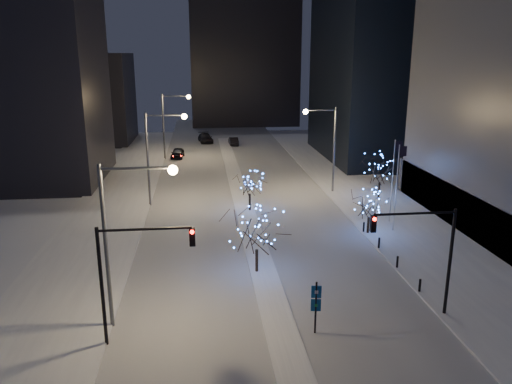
{
  "coord_description": "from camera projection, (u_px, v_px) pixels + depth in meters",
  "views": [
    {
      "loc": [
        -4.4,
        -25.63,
        15.83
      ],
      "look_at": [
        -0.03,
        13.19,
        5.0
      ],
      "focal_mm": 35.0,
      "sensor_mm": 36.0,
      "label": 1
    }
  ],
  "objects": [
    {
      "name": "filler_west_far",
      "position": [
        81.0,
        98.0,
        91.34
      ],
      "size": [
        18.0,
        16.0,
        16.0
      ],
      "primitive_type": "cube",
      "color": "black",
      "rests_on": "ground"
    },
    {
      "name": "holiday_tree_plaza_far",
      "position": [
        381.0,
        168.0,
        55.49
      ],
      "size": [
        4.51,
        4.51,
        5.48
      ],
      "color": "black",
      "rests_on": "east_sidewalk"
    },
    {
      "name": "east_sidewalk",
      "position": [
        397.0,
        217.0,
        49.99
      ],
      "size": [
        10.0,
        90.0,
        0.15
      ],
      "primitive_type": "cube",
      "color": "white",
      "rests_on": "ground"
    },
    {
      "name": "holiday_tree_plaza_near",
      "position": [
        370.0,
        204.0,
        44.65
      ],
      "size": [
        4.32,
        4.32,
        4.22
      ],
      "color": "black",
      "rests_on": "east_sidewalk"
    },
    {
      "name": "road",
      "position": [
        237.0,
        184.0,
        62.76
      ],
      "size": [
        20.0,
        130.0,
        0.02
      ],
      "primitive_type": "cube",
      "color": "#B3B8C2",
      "rests_on": "ground"
    },
    {
      "name": "bollards",
      "position": [
        388.0,
        252.0,
        39.76
      ],
      "size": [
        0.16,
        12.16,
        0.9
      ],
      "color": "black",
      "rests_on": "east_sidewalk"
    },
    {
      "name": "street_lamp_w_near",
      "position": [
        123.0,
        223.0,
        28.46
      ],
      "size": [
        4.4,
        0.56,
        10.0
      ],
      "color": "#595E66",
      "rests_on": "ground"
    },
    {
      "name": "traffic_signal_east",
      "position": [
        427.0,
        245.0,
        29.89
      ],
      "size": [
        5.26,
        0.43,
        7.0
      ],
      "color": "black",
      "rests_on": "ground"
    },
    {
      "name": "car_far",
      "position": [
        205.0,
        138.0,
        92.26
      ],
      "size": [
        3.02,
        5.88,
        1.63
      ],
      "primitive_type": "imported",
      "rotation": [
        0.0,
        0.0,
        0.13
      ],
      "color": "black",
      "rests_on": "ground"
    },
    {
      "name": "west_sidewalk",
      "position": [
        100.0,
        228.0,
        46.87
      ],
      "size": [
        8.0,
        90.0,
        0.15
      ],
      "primitive_type": "cube",
      "color": "white",
      "rests_on": "ground"
    },
    {
      "name": "ground",
      "position": [
        282.0,
        334.0,
        29.24
      ],
      "size": [
        160.0,
        160.0,
        0.0
      ],
      "primitive_type": "plane",
      "color": "silver",
      "rests_on": "ground"
    },
    {
      "name": "car_mid",
      "position": [
        233.0,
        141.0,
        89.68
      ],
      "size": [
        1.68,
        4.38,
        1.43
      ],
      "primitive_type": "imported",
      "rotation": [
        0.0,
        0.0,
        3.18
      ],
      "color": "black",
      "rests_on": "ground"
    },
    {
      "name": "traffic_signal_west",
      "position": [
        129.0,
        265.0,
        27.06
      ],
      "size": [
        5.26,
        0.43,
        7.0
      ],
      "color": "black",
      "rests_on": "ground"
    },
    {
      "name": "horizon_block",
      "position": [
        243.0,
        30.0,
        112.38
      ],
      "size": [
        24.0,
        14.0,
        42.0
      ],
      "primitive_type": "cube",
      "color": "black",
      "rests_on": "ground"
    },
    {
      "name": "median",
      "position": [
        240.0,
        194.0,
        57.95
      ],
      "size": [
        2.0,
        80.0,
        0.15
      ],
      "primitive_type": "cube",
      "color": "white",
      "rests_on": "ground"
    },
    {
      "name": "holiday_tree_median_far",
      "position": [
        250.0,
        183.0,
        51.2
      ],
      "size": [
        3.25,
        3.25,
        4.33
      ],
      "color": "black",
      "rests_on": "median"
    },
    {
      "name": "holiday_tree_median_near",
      "position": [
        257.0,
        230.0,
        36.45
      ],
      "size": [
        4.14,
        4.14,
        5.09
      ],
      "color": "black",
      "rests_on": "median"
    },
    {
      "name": "street_lamp_east",
      "position": [
        327.0,
        139.0,
        57.34
      ],
      "size": [
        3.9,
        0.56,
        10.0
      ],
      "color": "#595E66",
      "rests_on": "ground"
    },
    {
      "name": "street_lamp_w_far",
      "position": [
        170.0,
        117.0,
        76.34
      ],
      "size": [
        4.4,
        0.56,
        10.0
      ],
      "color": "#595E66",
      "rests_on": "ground"
    },
    {
      "name": "flagpoles",
      "position": [
        395.0,
        178.0,
        45.92
      ],
      "size": [
        1.35,
        2.6,
        8.0
      ],
      "color": "silver",
      "rests_on": "east_sidewalk"
    },
    {
      "name": "wayfinding_sign",
      "position": [
        316.0,
        302.0,
        28.77
      ],
      "size": [
        0.58,
        0.16,
        3.28
      ],
      "rotation": [
        0.0,
        0.0,
        -0.16
      ],
      "color": "black",
      "rests_on": "ground"
    },
    {
      "name": "filler_west_near",
      "position": [
        6.0,
        86.0,
        61.32
      ],
      "size": [
        22.0,
        18.0,
        24.0
      ],
      "primitive_type": "cube",
      "color": "black",
      "rests_on": "ground"
    },
    {
      "name": "car_near",
      "position": [
        178.0,
        153.0,
        78.57
      ],
      "size": [
        2.23,
        4.65,
        1.53
      ],
      "primitive_type": "imported",
      "rotation": [
        0.0,
        0.0,
        -0.09
      ],
      "color": "black",
      "rests_on": "ground"
    },
    {
      "name": "street_lamp_w_mid",
      "position": [
        157.0,
        146.0,
        52.4
      ],
      "size": [
        4.4,
        0.56,
        10.0
      ],
      "color": "#595E66",
      "rests_on": "ground"
    }
  ]
}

